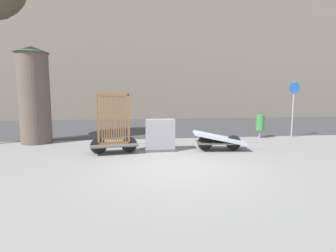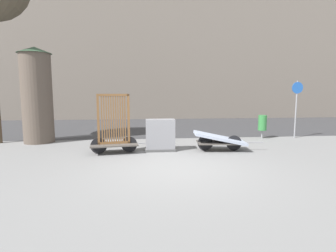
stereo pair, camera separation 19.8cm
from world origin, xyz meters
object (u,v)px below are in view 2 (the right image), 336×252
trash_bin (262,123)px  advertising_column (37,95)px  bike_cart_with_mattress (220,140)px  bike_cart_with_bedframe (114,133)px  utility_cabinet (160,136)px  sign_post (296,102)px

trash_bin → advertising_column: size_ratio=0.27×
bike_cart_with_mattress → trash_bin: trash_bin is taller
bike_cart_with_bedframe → trash_bin: size_ratio=2.25×
utility_cabinet → trash_bin: bearing=24.0°
sign_post → advertising_column: 10.33m
utility_cabinet → trash_bin: size_ratio=1.07×
bike_cart_with_mattress → sign_post: sign_post is taller
bike_cart_with_mattress → utility_cabinet: 1.95m
trash_bin → advertising_column: (-8.89, 0.00, 1.17)m
trash_bin → utility_cabinet: bearing=-156.0°
bike_cart_with_bedframe → bike_cart_with_mattress: bike_cart_with_bedframe is taller
bike_cart_with_mattress → trash_bin: size_ratio=2.36×
sign_post → bike_cart_with_bedframe: bearing=-163.7°
bike_cart_with_bedframe → sign_post: (7.28, 2.12, 0.86)m
bike_cart_with_mattress → trash_bin: bearing=46.5°
bike_cart_with_mattress → sign_post: size_ratio=0.96×
bike_cart_with_bedframe → sign_post: 7.63m
bike_cart_with_bedframe → advertising_column: 3.89m
utility_cabinet → trash_bin: 4.80m
advertising_column → bike_cart_with_mattress: bearing=-18.3°
trash_bin → sign_post: sign_post is taller
bike_cart_with_mattress → advertising_column: size_ratio=0.64×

